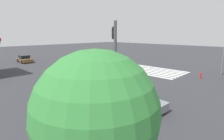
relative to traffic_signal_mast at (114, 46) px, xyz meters
The scene contains 11 objects.
ground_plane 11.11m from the traffic_signal_mast, 45.00° to the right, with size 152.42×152.42×0.00m, color #333338.
crosswalk_markings 17.28m from the traffic_signal_mast, 64.87° to the right, with size 12.24×6.30×0.01m.
traffic_signal_mast is the anchor object (origin of this frame).
car_0 29.90m from the traffic_signal_mast, ahead, with size 4.51×2.31×1.49m.
car_1 22.68m from the traffic_signal_mast, 23.35° to the right, with size 4.66×2.15×1.44m.
car_2 4.72m from the traffic_signal_mast, 115.95° to the right, with size 4.63×2.10×1.52m.
car_3 12.22m from the traffic_signal_mast, 20.13° to the right, with size 4.88×2.20×1.45m.
car_4 17.04m from the traffic_signal_mast, 51.47° to the right, with size 2.24×4.99×1.60m.
pedestrian 21.50m from the traffic_signal_mast, 44.99° to the right, with size 0.41×0.41×1.57m.
tree_corner_a 8.45m from the traffic_signal_mast, 130.07° to the left, with size 3.32×3.32×5.46m.
fire_hydrant 15.89m from the traffic_signal_mast, 95.51° to the right, with size 0.22×0.22×0.86m.
Camera 1 is at (-15.66, 16.19, 5.81)m, focal length 28.00 mm.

